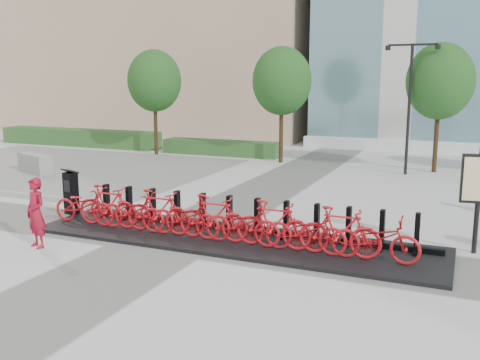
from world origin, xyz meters
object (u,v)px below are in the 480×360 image
at_px(bike_0, 84,205).
at_px(worker_red, 36,213).
at_px(jersey_barrier, 35,164).
at_px(map_sign, 479,184).
at_px(kiosk, 71,192).

bearing_deg(bike_0, worker_red, -175.74).
bearing_deg(worker_red, jersey_barrier, 151.40).
relative_size(worker_red, map_sign, 0.68).
xyz_separation_m(worker_red, jersey_barrier, (-7.12, 7.34, -0.41)).
bearing_deg(map_sign, kiosk, 176.16).
bearing_deg(map_sign, bike_0, -179.04).
bearing_deg(jersey_barrier, kiosk, -17.64).
distance_m(bike_0, map_sign, 9.24).
height_order(bike_0, map_sign, map_sign).
height_order(bike_0, kiosk, kiosk).
relative_size(bike_0, kiosk, 1.43).
relative_size(jersey_barrier, map_sign, 0.85).
relative_size(kiosk, worker_red, 0.80).
relative_size(kiosk, map_sign, 0.54).
height_order(worker_red, jersey_barrier, worker_red).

